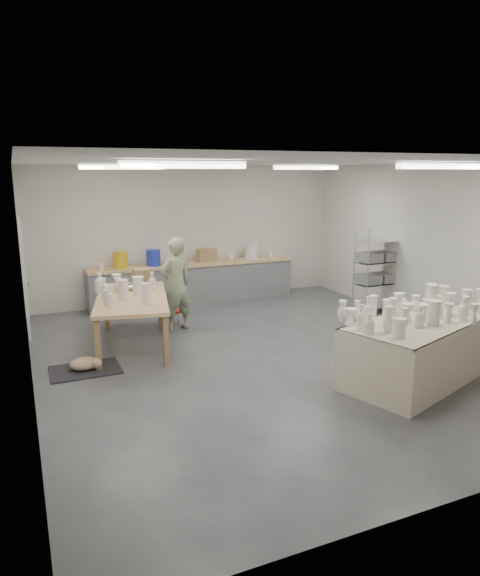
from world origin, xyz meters
name	(u,v)px	position (x,y,z in m)	size (l,w,h in m)	color
room	(261,226)	(-0.11, 0.08, 2.06)	(8.00, 8.02, 3.00)	#424449
back_counter	(194,281)	(-0.01, 3.68, 0.49)	(4.60, 0.60, 1.24)	tan
wire_shelf	(378,269)	(3.20, 1.40, 0.92)	(0.88, 0.48, 1.80)	silver
drying_table	(419,347)	(1.52, -1.69, 0.47)	(2.67, 1.93, 1.23)	olive
work_table	(131,295)	(-1.86, 1.46, 0.85)	(1.60, 2.45, 1.18)	tan
rug	(85,370)	(-2.77, 0.49, 0.01)	(1.00, 0.70, 0.02)	black
cat	(86,363)	(-2.75, 0.48, 0.11)	(0.46, 0.34, 0.19)	white
potter	(176,284)	(-0.95, 1.87, 0.86)	(0.63, 0.41, 1.72)	#929F7B
red_stool	(173,312)	(-0.95, 2.14, 0.27)	(0.42, 0.42, 0.30)	red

